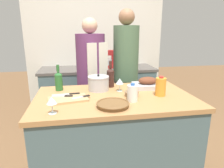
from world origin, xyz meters
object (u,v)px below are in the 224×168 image
at_px(milk_jug, 132,93).
at_px(stock_pot, 99,83).
at_px(wicker_basket, 113,104).
at_px(knife_bread, 82,97).
at_px(wine_glass_left, 52,101).
at_px(mixing_bowl, 132,93).
at_px(stand_mixer, 109,61).
at_px(roasting_pan, 148,84).
at_px(cutting_board, 68,99).
at_px(person_cook_aproned, 91,77).
at_px(wine_glass_right, 120,82).
at_px(knife_paring, 63,96).
at_px(condiment_bottle_extra, 124,62).
at_px(person_cook_guest, 126,70).
at_px(condiment_bottle_short, 132,62).
at_px(wine_bottle_green, 110,77).
at_px(juice_jug, 161,87).
at_px(condiment_bottle_tall, 80,62).
at_px(wine_bottle_dark, 59,80).
at_px(knife_chef, 67,94).

bearing_deg(milk_jug, stock_pot, 123.92).
xyz_separation_m(wicker_basket, knife_bread, (-0.24, 0.22, 0.00)).
bearing_deg(wine_glass_left, milk_jug, 13.59).
bearing_deg(wine_glass_left, mixing_bowl, 22.84).
distance_m(mixing_bowl, stand_mixer, 1.47).
bearing_deg(roasting_pan, milk_jug, -125.96).
height_order(cutting_board, person_cook_aproned, person_cook_aproned).
bearing_deg(wine_glass_right, knife_paring, -166.90).
relative_size(milk_jug, wine_glass_right, 1.22).
height_order(knife_paring, condiment_bottle_extra, condiment_bottle_extra).
relative_size(person_cook_aproned, person_cook_guest, 0.94).
distance_m(mixing_bowl, condiment_bottle_extra, 1.40).
bearing_deg(condiment_bottle_short, wine_bottle_green, -114.89).
relative_size(roasting_pan, juice_jug, 1.74).
distance_m(roasting_pan, wine_glass_right, 0.33).
height_order(stock_pot, condiment_bottle_tall, condiment_bottle_tall).
relative_size(wicker_basket, mixing_bowl, 2.02).
relative_size(wine_bottle_dark, knife_chef, 1.04).
bearing_deg(wine_glass_right, condiment_bottle_extra, 75.01).
distance_m(cutting_board, wine_glass_left, 0.31).
bearing_deg(wine_bottle_dark, wine_glass_right, -12.57).
distance_m(condiment_bottle_short, person_cook_guest, 0.74).
bearing_deg(wine_glass_right, mixing_bowl, -66.59).
xyz_separation_m(cutting_board, stock_pot, (0.29, 0.25, 0.06)).
bearing_deg(wicker_basket, condiment_bottle_extra, 73.95).
xyz_separation_m(stock_pot, condiment_bottle_extra, (0.53, 1.13, 0.02)).
height_order(wine_bottle_dark, person_cook_guest, person_cook_guest).
bearing_deg(juice_jug, condiment_bottle_extra, 90.92).
bearing_deg(knife_paring, wine_bottle_dark, 101.77).
relative_size(knife_bread, stand_mixer, 0.57).
bearing_deg(milk_jug, stand_mixer, 87.94).
distance_m(wine_bottle_dark, knife_bread, 0.39).
distance_m(stand_mixer, condiment_bottle_short, 0.41).
height_order(cutting_board, wine_bottle_green, wine_bottle_green).
distance_m(juice_jug, knife_paring, 0.89).
bearing_deg(knife_chef, juice_jug, -8.06).
distance_m(stock_pot, stand_mixer, 1.27).
xyz_separation_m(wine_bottle_green, condiment_bottle_short, (0.57, 1.22, -0.04)).
relative_size(milk_jug, person_cook_aproned, 0.10).
bearing_deg(person_cook_aproned, condiment_bottle_tall, 72.86).
xyz_separation_m(juice_jug, condiment_bottle_short, (0.16, 1.59, -0.01)).
bearing_deg(knife_paring, wine_bottle_green, 32.07).
height_order(knife_chef, stand_mixer, stand_mixer).
bearing_deg(condiment_bottle_extra, wicker_basket, -106.05).
bearing_deg(stock_pot, wicker_basket, -82.36).
bearing_deg(condiment_bottle_extra, mixing_bowl, -100.14).
relative_size(juice_jug, person_cook_aproned, 0.11).
height_order(stock_pot, person_cook_guest, person_cook_guest).
relative_size(wine_bottle_dark, condiment_bottle_tall, 1.42).
height_order(mixing_bowl, condiment_bottle_short, condiment_bottle_short).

